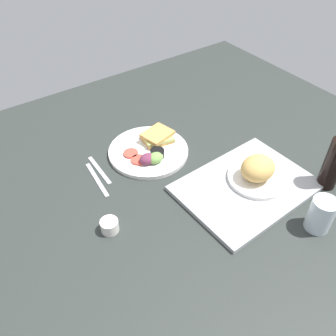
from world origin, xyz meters
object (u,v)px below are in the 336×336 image
Objects in this scene: plate_with_salad at (150,150)px; fork at (99,170)px; serving_tray at (246,187)px; soda_bottle at (334,164)px; bread_plate_near at (258,172)px; drinking_glass at (321,215)px; knife at (97,179)px; espresso_cup at (110,226)px.

plate_with_salad is 20.83cm from fork.
soda_bottle is at bearing 148.95° from serving_tray.
serving_tray is at bearing 0.78° from bread_plate_near.
drinking_glass is 0.60× the size of soda_bottle.
knife is (64.14, -48.03, -9.34)cm from soda_bottle.
fork is (20.65, -2.40, -1.38)cm from plate_with_salad.
bread_plate_near reaches higher than serving_tray.
plate_with_salad is at bearing -141.68° from espresso_cup.
fork is at bearing -6.64° from plate_with_salad.
bread_plate_near is at bearing 58.18° from knife.
drinking_glass is (-6.11, 24.50, 4.93)cm from serving_tray.
bread_plate_near reaches higher than espresso_cup.
fork is at bearing -110.22° from espresso_cup.
plate_with_salad is 5.44× the size of espresso_cup.
knife is (3.00, 4.00, 0.00)cm from fork.
soda_bottle is (-17.99, -9.99, 3.86)cm from drinking_glass.
soda_bottle reaches higher than knife.
serving_tray is 2.35× the size of soda_bottle.
soda_bottle reaches higher than plate_with_salad.
serving_tray is 38.77cm from plate_with_salad.
plate_with_salad is 23.74cm from knife.
bread_plate_near is 41.01cm from plate_with_salad.
serving_tray is 2.65× the size of fork.
soda_bottle reaches higher than drinking_glass.
knife is at bearing -36.82° from soda_bottle.
fork is (-9.73, -26.41, -1.75)cm from espresso_cup.
drinking_glass is at bearing 43.57° from knife.
bread_plate_near is 56.21cm from fork.
serving_tray is 29.47cm from soda_bottle.
espresso_cup is 28.20cm from fork.
drinking_glass reaches higher than plate_with_salad.
bread_plate_near is at bearing -179.22° from serving_tray.
plate_with_salad is 1.79× the size of fork.
espresso_cup is at bearing -19.87° from soda_bottle.
serving_tray is at bearing -76.01° from drinking_glass.
bread_plate_near is 3.65× the size of espresso_cup.
plate_with_salad is at bearing 98.92° from knife.
knife is (-6.73, -22.41, -1.75)cm from espresso_cup.
soda_bottle is (-24.09, 14.51, 8.79)cm from serving_tray.
serving_tray is at bearing 46.20° from fork.
espresso_cup is at bearing -18.67° from fork.
espresso_cup is (46.78, -11.11, 1.20)cm from serving_tray.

